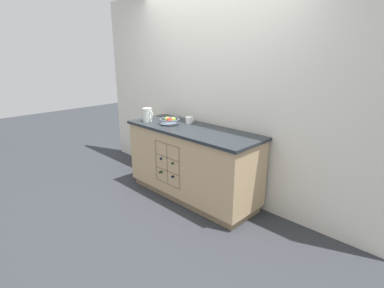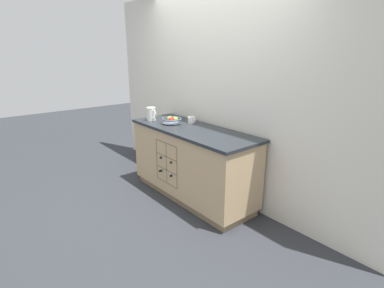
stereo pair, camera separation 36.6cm
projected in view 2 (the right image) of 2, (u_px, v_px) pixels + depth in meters
The scene contains 6 objects.
ground_plane at pixel (192, 196), 3.87m from camera, with size 14.00×14.00×0.00m, color #2D3035.
back_wall at pixel (215, 95), 3.72m from camera, with size 4.40×0.06×2.55m, color silver.
kitchen_island at pixel (192, 163), 3.74m from camera, with size 1.80×0.67×0.90m.
fruit_bowl at pixel (172, 120), 3.83m from camera, with size 0.26×0.26×0.09m.
white_pitcher at pixel (151, 114), 3.97m from camera, with size 0.18×0.12×0.18m.
ceramic_mug at pixel (192, 120), 3.85m from camera, with size 0.13×0.09×0.08m.
Camera 2 is at (2.71, -2.21, 1.80)m, focal length 28.00 mm.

